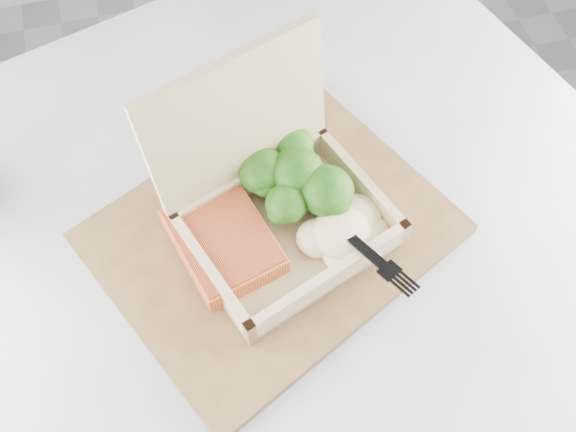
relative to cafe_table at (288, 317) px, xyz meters
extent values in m
cylinder|color=black|center=(0.00, 0.00, -0.55)|extent=(0.48, 0.48, 0.02)
cylinder|color=black|center=(0.00, 0.00, -0.20)|extent=(0.09, 0.09, 0.72)
cube|color=#A9ABB3|center=(0.00, 0.00, 0.18)|extent=(1.08, 1.08, 0.03)
cube|color=brown|center=(-0.01, 0.02, 0.20)|extent=(0.44, 0.41, 0.02)
cube|color=tan|center=(0.00, 0.01, 0.21)|extent=(0.24, 0.21, 0.01)
cube|color=tan|center=(-0.09, -0.02, 0.23)|extent=(0.06, 0.15, 0.04)
cube|color=tan|center=(0.09, 0.04, 0.23)|extent=(0.06, 0.15, 0.04)
cube|color=tan|center=(0.03, -0.06, 0.23)|extent=(0.19, 0.08, 0.04)
cube|color=tan|center=(-0.02, 0.08, 0.23)|extent=(0.19, 0.08, 0.04)
cube|color=tan|center=(-0.03, 0.09, 0.32)|extent=(0.20, 0.10, 0.15)
cube|color=#E55E2C|center=(-0.07, 0.01, 0.23)|extent=(0.12, 0.14, 0.02)
ellipsoid|color=beige|center=(0.06, -0.01, 0.24)|extent=(0.10, 0.09, 0.04)
cube|color=black|center=(0.04, 0.02, 0.25)|extent=(0.05, 0.09, 0.02)
cube|color=black|center=(0.07, -0.04, 0.25)|extent=(0.04, 0.05, 0.01)
cube|color=white|center=(-0.09, 0.18, 0.20)|extent=(0.11, 0.14, 0.00)
camera|label=1|loc=(-0.08, -0.30, 0.82)|focal=40.00mm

